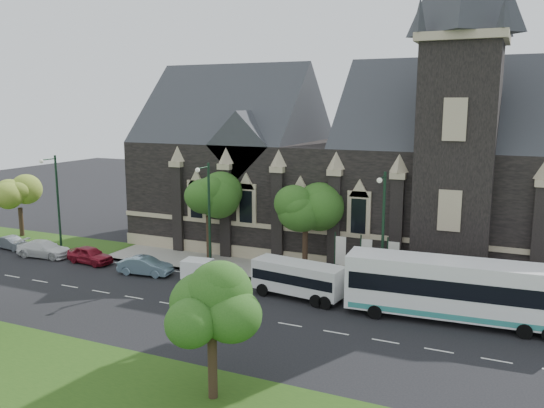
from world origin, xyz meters
The scene contains 20 objects.
ground centered at (0.00, 0.00, 0.00)m, with size 160.00×160.00×0.00m, color black.
sidewalk centered at (0.00, 9.50, 0.07)m, with size 80.00×5.00×0.15m, color gray.
museum centered at (5.12, 18.78, 8.17)m, with size 40.00×17.70×29.90m.
tree_park_east centered at (6.18, -9.32, 4.62)m, with size 3.40×3.40×6.28m.
tree_walk_right centered at (3.21, 10.71, 5.82)m, with size 4.08×4.08×7.80m.
tree_walk_left centered at (-5.80, 10.70, 5.73)m, with size 3.91×3.91×7.64m.
tree_walk_far centered at (-27.82, 10.18, 4.62)m, with size 3.40×3.40×6.28m.
street_lamp_near centered at (10.00, 7.09, 5.11)m, with size 0.36×1.88×9.00m.
street_lamp_mid centered at (-4.00, 7.09, 5.11)m, with size 0.36×1.88×9.00m.
street_lamp_far centered at (-20.00, 7.09, 5.11)m, with size 0.36×1.88×9.00m.
banner_flag_left centered at (6.29, 9.00, 2.38)m, with size 0.90×0.10×4.00m.
banner_flag_center centered at (8.29, 9.00, 2.38)m, with size 0.90×0.10×4.00m.
banner_flag_right centered at (10.29, 9.00, 2.38)m, with size 0.90×0.10×4.00m.
tour_coach centered at (15.22, 4.84, 2.13)m, with size 13.65×3.80×3.94m.
shuttle_bus centered at (4.67, 4.79, 1.49)m, with size 6.84×3.14×2.55m.
box_trailer centered at (-3.87, 5.12, 0.96)m, with size 3.22×1.90×1.68m.
sedan centered at (-8.54, 4.75, 0.73)m, with size 1.54×4.41×1.45m, color slate.
car_far_red centered at (-14.88, 5.45, 0.74)m, with size 1.74×4.33×1.47m, color maroon.
car_far_white centered at (-20.08, 5.35, 0.74)m, with size 2.06×5.08×1.47m, color white.
car_far_grey centered at (-24.97, 6.09, 0.61)m, with size 1.29×3.69×1.22m, color #50575D.
Camera 1 is at (18.33, -30.23, 13.59)m, focal length 36.58 mm.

